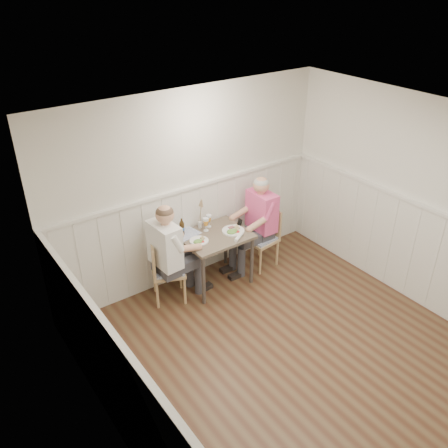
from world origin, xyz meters
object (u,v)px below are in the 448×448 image
chair_left (164,268)px  diner_cream (169,262)px  dining_table (215,241)px  beer_bottle (182,228)px  chair_right (263,235)px  man_in_pink (259,229)px  grass_vase (200,215)px

chair_left → diner_cream: bearing=-65.8°
dining_table → beer_bottle: (-0.35, 0.25, 0.21)m
chair_right → chair_left: size_ratio=1.00×
diner_cream → chair_right: bearing=-0.7°
chair_right → man_in_pink: bearing=158.6°
dining_table → beer_bottle: bearing=144.2°
dining_table → man_in_pink: bearing=0.7°
diner_cream → dining_table: bearing=0.0°
dining_table → diner_cream: 0.71m
dining_table → grass_vase: (-0.06, 0.27, 0.30)m
dining_table → beer_bottle: 0.48m
diner_cream → beer_bottle: bearing=35.3°
man_in_pink → diner_cream: bearing=-179.7°
chair_left → chair_right: bearing=-3.5°
diner_cream → beer_bottle: diner_cream is taller
chair_right → man_in_pink: size_ratio=0.62×
chair_right → grass_vase: (-0.88, 0.29, 0.48)m
grass_vase → dining_table: bearing=-77.6°
chair_right → chair_left: chair_left is taller
man_in_pink → grass_vase: man_in_pink is taller
chair_left → man_in_pink: bearing=-2.7°
chair_right → grass_vase: 1.04m
chair_left → beer_bottle: 0.58m
dining_table → chair_right: bearing=-1.3°
chair_left → beer_bottle: (0.39, 0.17, 0.39)m
beer_bottle → chair_right: bearing=-13.0°
chair_left → dining_table: bearing=-6.0°
man_in_pink → grass_vase: size_ratio=3.21×
man_in_pink → chair_left: bearing=177.3°
chair_left → beer_bottle: beer_bottle is taller
diner_cream → grass_vase: size_ratio=3.24×
dining_table → chair_left: bearing=174.0°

